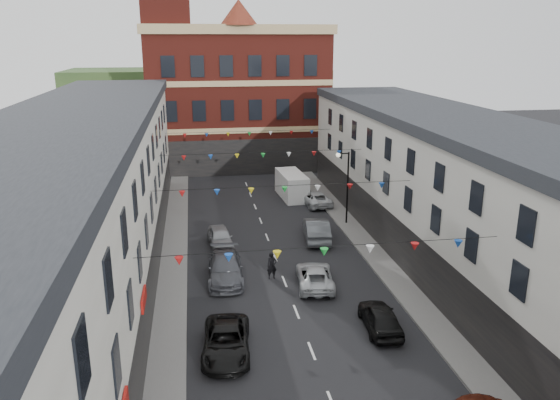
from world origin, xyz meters
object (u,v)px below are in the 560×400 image
car_left_d (225,268)px  white_van (292,185)px  car_left_c (226,341)px  car_left_e (220,237)px  car_right_f (316,198)px  street_lamp (345,178)px  moving_car (315,276)px  car_right_d (380,318)px  pedestrian (272,266)px  car_right_e (316,229)px

car_left_d → white_van: 19.11m
car_left_c → car_left_d: (0.50, 8.46, 0.10)m
car_left_d → car_left_e: bearing=92.4°
car_left_c → car_right_f: bearing=72.7°
street_lamp → moving_car: 12.30m
car_right_d → white_van: size_ratio=0.76×
car_left_e → moving_car: bearing=-59.2°
car_right_f → white_van: size_ratio=0.85×
car_right_f → moving_car: (-3.75, -16.49, 0.00)m
car_left_d → white_van: size_ratio=0.98×
car_left_c → car_right_f: car_left_c is taller
moving_car → white_van: size_ratio=0.85×
car_right_f → car_left_d: bearing=54.0°
white_van → car_left_c: bearing=-110.9°
car_right_f → pedestrian: bearing=63.3°
car_left_c → car_left_e: bearing=93.2°
car_left_c → street_lamp: bearing=63.9°
street_lamp → car_right_f: size_ratio=1.31×
car_left_e → car_right_f: car_left_e is taller
car_right_f → moving_car: moving_car is taller
car_left_c → car_right_f: 25.13m
street_lamp → moving_car: street_lamp is taller
street_lamp → car_right_f: street_lamp is taller
white_van → car_left_d: bearing=-116.8°
white_van → pedestrian: white_van is taller
car_right_f → pedestrian: 16.31m
car_left_e → moving_car: car_left_e is taller
car_left_d → car_right_f: (9.10, 14.76, -0.13)m
car_right_f → moving_car: 16.91m
car_left_e → moving_car: size_ratio=0.89×
pedestrian → white_van: bearing=67.8°
car_left_c → car_right_d: bearing=12.3°
pedestrian → car_right_f: bearing=59.6°
car_left_d → car_right_d: (7.54, -7.44, -0.07)m
street_lamp → car_right_d: bearing=-99.0°
car_left_c → white_van: white_van is taller
street_lamp → moving_car: size_ratio=1.31×
car_right_e → moving_car: car_right_e is taller
car_left_c → car_right_d: car_right_d is taller
street_lamp → car_left_e: size_ratio=1.47×
street_lamp → white_van: 9.33m
car_left_c → car_right_e: bearing=67.2°
car_right_e → white_van: 11.56m
car_right_f → street_lamp: bearing=96.2°
car_right_e → car_left_d: bearing=47.0°
street_lamp → pedestrian: street_lamp is taller
car_right_d → pedestrian: bearing=-53.3°
car_right_d → car_right_f: 22.26m
car_right_d → pedestrian: (-4.64, 7.12, 0.18)m
car_left_e → car_right_e: size_ratio=0.82×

